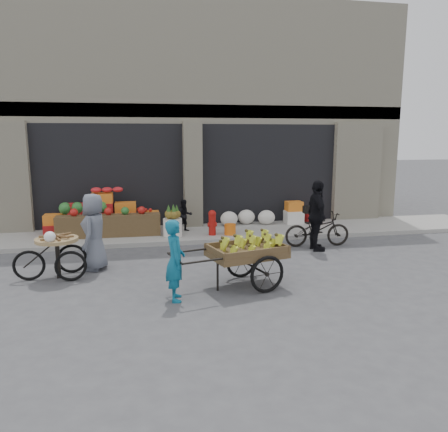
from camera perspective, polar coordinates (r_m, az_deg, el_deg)
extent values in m
plane|color=#424244|center=(8.87, 0.12, -8.36)|extent=(80.00, 80.00, 0.00)
cube|color=gray|center=(12.75, -3.51, -2.27)|extent=(18.00, 2.20, 0.12)
cube|color=beige|center=(16.53, -5.62, 12.59)|extent=(14.00, 6.00, 7.00)
cube|color=gray|center=(13.71, -4.41, 13.49)|extent=(14.00, 0.30, 0.40)
cube|color=black|center=(14.31, -14.55, 5.32)|extent=(4.40, 1.60, 3.10)
cube|color=black|center=(14.87, 4.95, 5.79)|extent=(4.40, 1.60, 3.10)
cube|color=beige|center=(13.54, -4.19, 5.36)|extent=(0.55, 0.80, 3.22)
cube|color=brown|center=(12.45, -14.80, -1.22)|extent=(2.80, 0.45, 0.60)
sphere|color=#1E5923|center=(12.93, -17.85, 1.02)|extent=(0.34, 0.34, 0.34)
cylinder|color=silver|center=(12.13, -6.72, -1.49)|extent=(0.52, 0.52, 0.50)
cylinder|color=#A5140F|center=(12.20, -1.55, -1.20)|extent=(0.20, 0.20, 0.56)
sphere|color=#A5140F|center=(12.14, -1.56, 0.28)|extent=(0.22, 0.22, 0.22)
cylinder|color=orange|center=(12.27, 0.79, -1.75)|extent=(0.32, 0.32, 0.30)
ellipsoid|color=silver|center=(13.59, 3.14, -0.28)|extent=(1.70, 0.60, 0.44)
imported|color=black|center=(12.71, -5.16, 0.07)|extent=(0.51, 0.43, 0.93)
cube|color=brown|center=(8.37, 3.00, -4.92)|extent=(1.58, 1.23, 0.12)
torus|color=black|center=(8.12, 5.66, -7.59)|extent=(0.70, 0.24, 0.71)
torus|color=black|center=(8.94, 2.32, -5.85)|extent=(0.70, 0.24, 0.71)
cylinder|color=black|center=(8.21, -0.84, -7.80)|extent=(0.05, 0.05, 0.58)
imported|color=#105F7E|center=(7.68, -6.39, -5.78)|extent=(0.36, 0.54, 1.44)
cylinder|color=#9E7F51|center=(9.41, -21.02, -2.91)|extent=(0.92, 0.92, 0.07)
cube|color=black|center=(9.50, -20.86, -5.26)|extent=(0.09, 0.09, 0.80)
torus|color=black|center=(9.24, -19.39, -6.19)|extent=(0.62, 0.12, 0.62)
torus|color=black|center=(9.78, -19.25, -5.27)|extent=(0.62, 0.12, 0.62)
torus|color=black|center=(9.58, -24.12, -5.92)|extent=(0.62, 0.12, 0.62)
imported|color=slate|center=(9.77, -16.60, -2.01)|extent=(0.71, 0.91, 1.66)
imported|color=black|center=(11.68, 12.08, -1.71)|extent=(1.75, 0.71, 0.90)
imported|color=black|center=(11.16, 12.02, 0.02)|extent=(0.50, 1.07, 1.78)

